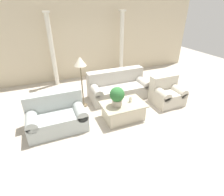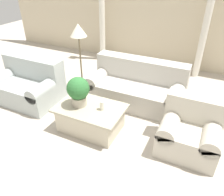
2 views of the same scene
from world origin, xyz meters
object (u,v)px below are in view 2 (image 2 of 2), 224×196
at_px(sofa_long, 137,87).
at_px(floor_lamp, 79,35).
at_px(coffee_table, 91,118).
at_px(armchair, 190,130).
at_px(potted_plant, 78,90).
at_px(loveseat, 28,84).

height_order(sofa_long, floor_lamp, floor_lamp).
height_order(coffee_table, armchair, armchair).
bearing_deg(sofa_long, floor_lamp, -172.72).
bearing_deg(potted_plant, coffee_table, 4.68).
relative_size(coffee_table, floor_lamp, 0.75).
height_order(floor_lamp, armchair, floor_lamp).
relative_size(sofa_long, coffee_table, 1.68).
xyz_separation_m(coffee_table, floor_lamp, (-0.85, 1.08, 1.10)).
distance_m(loveseat, armchair, 3.39).
xyz_separation_m(coffee_table, armchair, (1.65, 0.26, 0.11)).
bearing_deg(armchair, coffee_table, -171.04).
height_order(loveseat, floor_lamp, floor_lamp).
height_order(sofa_long, potted_plant, potted_plant).
distance_m(coffee_table, armchair, 1.68).
height_order(loveseat, coffee_table, loveseat).
distance_m(loveseat, floor_lamp, 1.52).
bearing_deg(floor_lamp, coffee_table, -51.67).
bearing_deg(coffee_table, armchair, 8.96).
distance_m(coffee_table, potted_plant, 0.56).
bearing_deg(floor_lamp, armchair, -18.08).
xyz_separation_m(potted_plant, floor_lamp, (-0.65, 1.10, 0.58)).
height_order(coffee_table, floor_lamp, floor_lamp).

